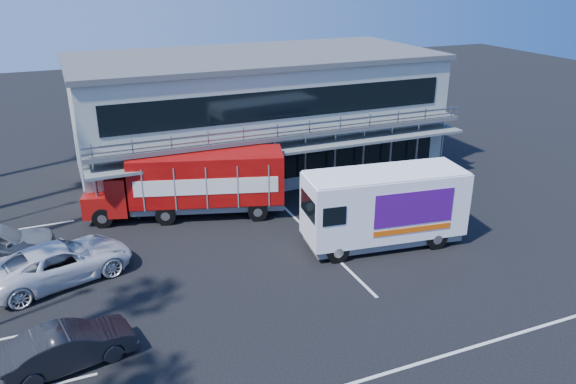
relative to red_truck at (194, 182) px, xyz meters
name	(u,v)px	position (x,y,z in m)	size (l,w,h in m)	color
ground	(311,284)	(2.71, -8.70, -1.88)	(120.00, 120.00, 0.00)	black
building	(256,112)	(5.71, 6.24, 1.77)	(22.40, 12.00, 7.30)	#9CA194
red_truck	(194,182)	(0.00, 0.00, 0.00)	(10.42, 5.15, 3.43)	#9C0F0C
white_van	(384,207)	(7.36, -6.70, 0.05)	(7.70, 3.46, 3.64)	white
parked_car_b	(68,347)	(-6.79, -10.28, -1.17)	(1.50, 4.30, 1.42)	black
parked_car_c	(61,262)	(-6.79, -4.30, -1.07)	(2.69, 5.83, 1.62)	silver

